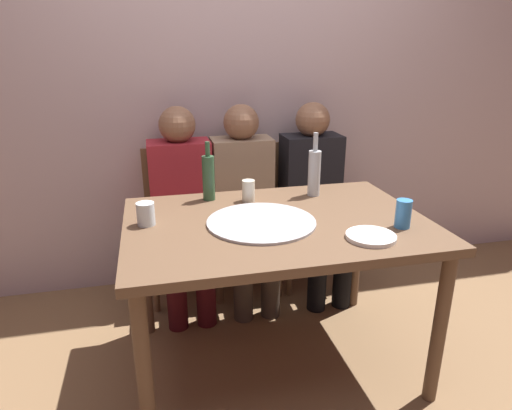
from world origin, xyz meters
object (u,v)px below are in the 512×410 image
tumbler_near (248,191)px  chair_left (182,212)px  pizza_tray (261,222)px  wine_bottle (314,172)px  plate_stack (371,236)px  chair_right (306,202)px  beer_bottle (208,177)px  dining_table (276,238)px  soda_can (403,214)px  tumbler_far (146,214)px  guest_in_sweater (183,200)px  guest_in_beanie (245,196)px  guest_by_wall (315,190)px  chair_middle (240,207)px

tumbler_near → chair_left: 0.72m
pizza_tray → wine_bottle: bearing=41.8°
plate_stack → chair_left: size_ratio=0.22×
chair_left → chair_right: size_ratio=1.00×
wine_bottle → plate_stack: bearing=-86.9°
beer_bottle → chair_right: 0.94m
dining_table → soda_can: soda_can is taller
chair_left → dining_table: bearing=113.1°
plate_stack → chair_right: 1.18m
pizza_tray → tumbler_far: tumbler_far is taller
tumbler_near → wine_bottle: bearing=2.5°
beer_bottle → chair_right: (0.70, 0.51, -0.36)m
tumbler_near → dining_table: bearing=-76.5°
chair_left → guest_in_sweater: bearing=90.0°
chair_left → guest_in_sweater: (-0.00, -0.15, 0.13)m
pizza_tray → tumbler_near: 0.31m
guest_in_sweater → guest_in_beanie: (0.37, 0.00, 0.00)m
pizza_tray → tumbler_far: 0.50m
beer_bottle → tumbler_far: (-0.31, -0.27, -0.07)m
dining_table → guest_in_beanie: (0.01, 0.71, -0.03)m
tumbler_near → plate_stack: (0.38, -0.56, -0.04)m
chair_left → guest_by_wall: guest_by_wall is taller
pizza_tray → plate_stack: bearing=-33.8°
tumbler_far → chair_right: (1.01, 0.78, -0.29)m
wine_bottle → guest_in_sweater: size_ratio=0.28×
wine_bottle → plate_stack: size_ratio=1.62×
soda_can → plate_stack: (-0.18, -0.08, -0.05)m
dining_table → pizza_tray: bearing=-162.9°
tumbler_near → plate_stack: bearing=-56.1°
beer_bottle → chair_middle: (0.26, 0.51, -0.36)m
chair_left → chair_middle: 0.37m
tumbler_far → plate_stack: 0.95m
tumbler_far → plate_stack: tumbler_far is taller
wine_bottle → guest_in_beanie: 0.55m
tumbler_far → guest_in_sweater: (0.20, 0.63, -0.17)m
beer_bottle → guest_by_wall: guest_by_wall is taller
beer_bottle → tumbler_far: 0.42m
chair_right → tumbler_near: bearing=48.3°
dining_table → beer_bottle: beer_bottle is taller
pizza_tray → tumbler_far: size_ratio=4.78×
wine_bottle → chair_right: size_ratio=0.36×
guest_in_sweater → guest_by_wall: 0.82m
plate_stack → chair_left: bearing=120.6°
chair_left → beer_bottle: bearing=102.4°
chair_left → guest_by_wall: (0.82, -0.15, 0.13)m
dining_table → chair_right: size_ratio=1.48×
dining_table → guest_in_beanie: guest_in_beanie is taller
tumbler_near → tumbler_far: (-0.50, -0.21, -0.00)m
pizza_tray → guest_in_sweater: 0.80m
soda_can → guest_by_wall: (-0.05, 0.91, -0.18)m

